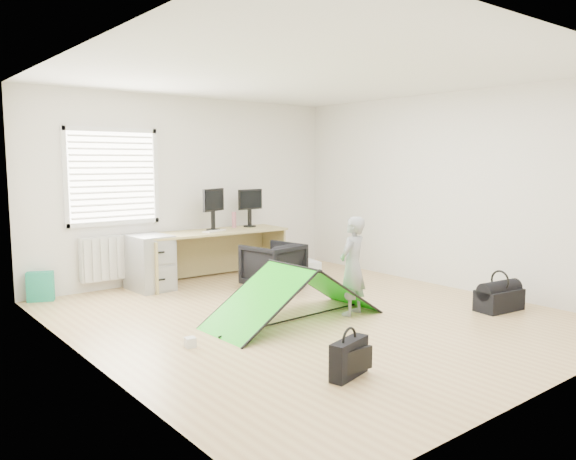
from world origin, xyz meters
TOP-DOWN VIEW (x-y plane):
  - ground at (0.00, 0.00)m, footprint 5.50×5.50m
  - back_wall at (0.00, 2.75)m, footprint 5.00×0.02m
  - window at (-1.20, 2.71)m, footprint 1.20×0.06m
  - radiator at (-1.20, 2.67)m, footprint 1.00×0.12m
  - desk at (0.16, 2.33)m, footprint 2.20×0.80m
  - filing_cabinet at (-0.86, 2.38)m, footprint 0.52×0.67m
  - monitor_left at (0.17, 2.39)m, footprint 0.48×0.28m
  - monitor_right at (0.87, 2.44)m, footprint 0.46×0.14m
  - keyboard at (0.11, 2.26)m, footprint 0.42×0.27m
  - thermos at (0.61, 2.50)m, footprint 0.09×0.09m
  - office_chair at (0.49, 1.34)m, footprint 0.80×0.81m
  - person at (0.41, -0.27)m, footprint 0.48×0.38m
  - kite at (-0.27, -0.04)m, footprint 2.03×0.94m
  - storage_crate at (1.12, 1.50)m, footprint 0.57×0.45m
  - tote_bag at (-2.22, 2.63)m, footprint 0.34×0.26m
  - laptop_bag at (-0.96, -1.60)m, footprint 0.44×0.23m
  - white_box at (-1.62, -0.13)m, footprint 0.11×0.11m
  - duffel_bag at (1.89, -1.24)m, footprint 0.61×0.36m

SIDE VIEW (x-z plane):
  - ground at x=0.00m, z-range 0.00..0.00m
  - white_box at x=-1.62m, z-range 0.00..0.09m
  - duffel_bag at x=1.89m, z-range 0.00..0.25m
  - storage_crate at x=1.12m, z-range 0.00..0.29m
  - laptop_bag at x=-0.96m, z-range 0.00..0.32m
  - tote_bag at x=-2.22m, z-range 0.00..0.38m
  - kite at x=-0.27m, z-range 0.00..0.62m
  - office_chair at x=0.49m, z-range 0.00..0.64m
  - desk at x=0.16m, z-range 0.00..0.74m
  - filing_cabinet at x=-0.86m, z-range 0.00..0.76m
  - radiator at x=-1.20m, z-range 0.15..0.75m
  - person at x=0.41m, z-range 0.00..1.14m
  - keyboard at x=0.11m, z-range 0.74..0.76m
  - thermos at x=0.61m, z-range 0.74..0.98m
  - monitor_right at x=0.87m, z-range 0.74..1.17m
  - monitor_left at x=0.17m, z-range 0.74..1.19m
  - back_wall at x=0.00m, z-range 0.00..2.70m
  - window at x=-1.20m, z-range 0.95..2.15m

